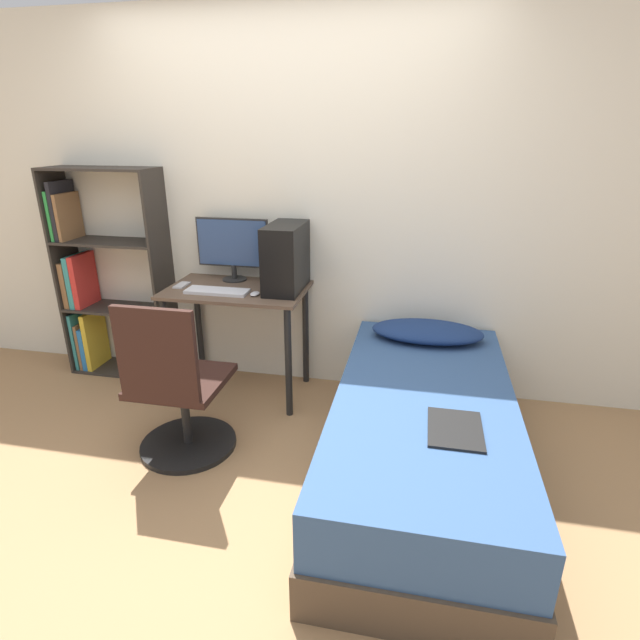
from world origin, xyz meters
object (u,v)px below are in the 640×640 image
at_px(bookshelf, 98,283).
at_px(bed, 422,436).
at_px(keyboard, 217,291).
at_px(office_chair, 178,398).
at_px(pc_tower, 286,258).
at_px(monitor, 233,246).

xyz_separation_m(bookshelf, bed, (2.40, -0.83, -0.45)).
relative_size(bookshelf, keyboard, 3.71).
bearing_deg(office_chair, pc_tower, 62.93).
xyz_separation_m(bookshelf, monitor, (1.06, 0.05, 0.31)).
bearing_deg(bookshelf, bed, -19.10).
bearing_deg(keyboard, pc_tower, 21.33).
relative_size(bookshelf, monitor, 2.97).
bearing_deg(keyboard, office_chair, -89.55).
height_order(bed, pc_tower, pc_tower).
height_order(bookshelf, office_chair, bookshelf).
bearing_deg(keyboard, bookshelf, 166.47).
bearing_deg(bed, bookshelf, 160.90).
bearing_deg(monitor, keyboard, -90.57).
bearing_deg(office_chair, monitor, 90.12).
xyz_separation_m(office_chair, pc_tower, (0.41, 0.81, 0.63)).
height_order(bookshelf, pc_tower, bookshelf).
bearing_deg(bookshelf, pc_tower, -3.47).
bearing_deg(bed, pc_tower, 141.33).
height_order(office_chair, keyboard, office_chair).
relative_size(office_chair, bed, 0.48).
xyz_separation_m(office_chair, monitor, (-0.00, 0.95, 0.65)).
relative_size(keyboard, pc_tower, 0.94).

